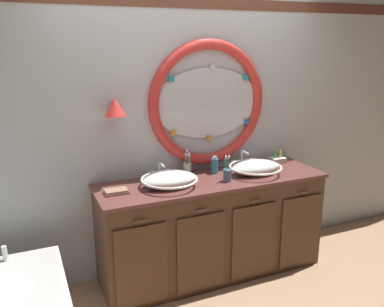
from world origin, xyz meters
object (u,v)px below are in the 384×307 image
Objects in this scene: sink_basin_right at (255,167)px; toiletry_basket at (277,159)px; toothbrush_holder_right at (227,174)px; toothbrush_holder_left at (187,167)px; sink_basin_left at (169,179)px; folded_hand_towel at (116,192)px; soap_dispenser at (215,165)px.

toiletry_basket is at bearing 28.84° from sink_basin_right.
toothbrush_holder_right is (-0.32, -0.07, -0.00)m from sink_basin_right.
toothbrush_holder_right is at bearing -52.34° from toothbrush_holder_left.
sink_basin_left is at bearing 171.59° from toothbrush_holder_right.
toothbrush_holder_left reaches higher than folded_hand_towel.
soap_dispenser reaches higher than sink_basin_left.
toothbrush_holder_right is at bearing -89.99° from soap_dispenser.
toothbrush_holder_left is 0.38m from toothbrush_holder_right.
toiletry_basket is at bearing 3.92° from soap_dispenser.
sink_basin_right is 2.10× the size of toothbrush_holder_right.
sink_basin_right is 0.33m from toothbrush_holder_right.
sink_basin_left is 0.50m from toothbrush_holder_right.
toothbrush_holder_left reaches higher than sink_basin_right.
folded_hand_towel is at bearing -162.96° from toothbrush_holder_left.
sink_basin_left is at bearing 180.00° from sink_basin_right.
soap_dispenser is (0.23, -0.07, 0.01)m from toothbrush_holder_left.
toothbrush_holder_right is 1.59× the size of toiletry_basket.
toothbrush_holder_left reaches higher than toiletry_basket.
toothbrush_holder_left is 1.37× the size of soap_dispenser.
toiletry_basket is at bearing 21.97° from toothbrush_holder_right.
soap_dispenser reaches higher than sink_basin_right.
sink_basin_left is 2.85× the size of soap_dispenser.
soap_dispenser is (-0.32, 0.16, 0.01)m from sink_basin_right.
toothbrush_holder_right is (0.23, -0.30, -0.00)m from toothbrush_holder_left.
soap_dispenser is 1.16× the size of toiletry_basket.
folded_hand_towel is (-0.92, 0.09, -0.05)m from toothbrush_holder_right.
sink_basin_left is 1.21m from toiletry_basket.
toiletry_basket reaches higher than sink_basin_left.
toothbrush_holder_right is at bearing -158.03° from toiletry_basket.
soap_dispenser is at bearing -176.08° from toiletry_basket.
toiletry_basket reaches higher than folded_hand_towel.
soap_dispenser reaches higher than folded_hand_towel.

